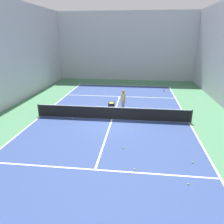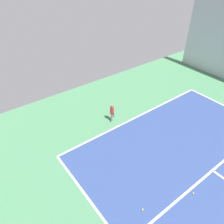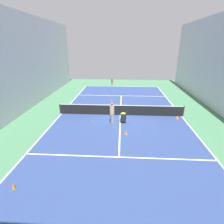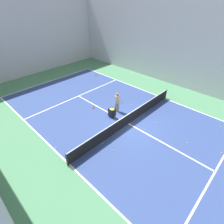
# 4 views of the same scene
# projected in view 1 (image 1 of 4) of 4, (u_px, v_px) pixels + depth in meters

# --- Properties ---
(ground_plane) EXTENTS (34.47, 34.47, 0.00)m
(ground_plane) POSITION_uv_depth(u_px,v_px,m) (112.00, 119.00, 16.03)
(ground_plane) COLOR #477F56
(court_playing_area) EXTENTS (11.01, 23.36, 0.00)m
(court_playing_area) POSITION_uv_depth(u_px,v_px,m) (112.00, 119.00, 16.03)
(court_playing_area) COLOR navy
(court_playing_area) RESTS_ON ground
(line_baseline_far) EXTENTS (11.01, 0.10, 0.00)m
(line_baseline_far) POSITION_uv_depth(u_px,v_px,m) (123.00, 85.00, 26.97)
(line_baseline_far) COLOR white
(line_baseline_far) RESTS_ON ground
(line_sideline_left) EXTENTS (0.10, 23.36, 0.00)m
(line_sideline_left) POSITION_uv_depth(u_px,v_px,m) (41.00, 116.00, 16.66)
(line_sideline_left) COLOR white
(line_sideline_left) RESTS_ON ground
(line_sideline_right) EXTENTS (0.10, 23.36, 0.00)m
(line_sideline_right) POSITION_uv_depth(u_px,v_px,m) (189.00, 123.00, 15.40)
(line_sideline_right) COLOR white
(line_sideline_right) RESTS_ON ground
(line_service_near) EXTENTS (11.01, 0.10, 0.00)m
(line_service_near) POSITION_uv_depth(u_px,v_px,m) (95.00, 170.00, 10.01)
(line_service_near) COLOR white
(line_service_near) RESTS_ON ground
(line_service_far) EXTENTS (11.01, 0.10, 0.00)m
(line_service_far) POSITION_uv_depth(u_px,v_px,m) (120.00, 96.00, 22.05)
(line_service_far) COLOR white
(line_service_far) RESTS_ON ground
(line_centre_service) EXTENTS (0.10, 12.85, 0.00)m
(line_centre_service) POSITION_uv_depth(u_px,v_px,m) (112.00, 119.00, 16.03)
(line_centre_service) COLOR white
(line_centre_service) RESTS_ON ground
(hall_enclosure_far) EXTENTS (18.11, 0.15, 8.83)m
(hall_enclosure_far) POSITION_uv_depth(u_px,v_px,m) (126.00, 47.00, 28.91)
(hall_enclosure_far) COLOR silver
(hall_enclosure_far) RESTS_ON ground
(tennis_net) EXTENTS (11.31, 0.10, 0.97)m
(tennis_net) POSITION_uv_depth(u_px,v_px,m) (112.00, 113.00, 15.86)
(tennis_net) COLOR #2D2D33
(tennis_net) RESTS_ON ground
(coach_at_net) EXTENTS (0.45, 0.69, 1.80)m
(coach_at_net) POSITION_uv_depth(u_px,v_px,m) (123.00, 99.00, 17.32)
(coach_at_net) COLOR gray
(coach_at_net) RESTS_ON ground
(ball_cart) EXTENTS (0.45, 0.48, 0.83)m
(ball_cart) POSITION_uv_depth(u_px,v_px,m) (111.00, 106.00, 17.32)
(ball_cart) COLOR black
(ball_cart) RESTS_ON ground
(training_cone_0) EXTENTS (0.17, 0.17, 0.33)m
(training_cone_0) POSITION_uv_depth(u_px,v_px,m) (164.00, 90.00, 23.91)
(training_cone_0) COLOR orange
(training_cone_0) RESTS_ON ground
(training_cone_1) EXTENTS (0.20, 0.20, 0.30)m
(training_cone_1) POSITION_uv_depth(u_px,v_px,m) (112.00, 103.00, 19.45)
(training_cone_1) COLOR orange
(training_cone_1) RESTS_ON ground
(training_cone_2) EXTENTS (0.26, 0.26, 0.26)m
(training_cone_2) POSITION_uv_depth(u_px,v_px,m) (50.00, 113.00, 17.04)
(training_cone_2) COLOR orange
(training_cone_2) RESTS_ON ground
(tennis_ball_0) EXTENTS (0.07, 0.07, 0.07)m
(tennis_ball_0) POSITION_uv_depth(u_px,v_px,m) (73.00, 118.00, 16.20)
(tennis_ball_0) COLOR yellow
(tennis_ball_0) RESTS_ON ground
(tennis_ball_1) EXTENTS (0.07, 0.07, 0.07)m
(tennis_ball_1) POSITION_uv_depth(u_px,v_px,m) (134.00, 85.00, 26.77)
(tennis_ball_1) COLOR yellow
(tennis_ball_1) RESTS_ON ground
(tennis_ball_2) EXTENTS (0.07, 0.07, 0.07)m
(tennis_ball_2) POSITION_uv_depth(u_px,v_px,m) (40.00, 117.00, 16.34)
(tennis_ball_2) COLOR yellow
(tennis_ball_2) RESTS_ON ground
(tennis_ball_3) EXTENTS (0.07, 0.07, 0.07)m
(tennis_ball_3) POSITION_uv_depth(u_px,v_px,m) (188.00, 184.00, 9.00)
(tennis_ball_3) COLOR yellow
(tennis_ball_3) RESTS_ON ground
(tennis_ball_4) EXTENTS (0.07, 0.07, 0.07)m
(tennis_ball_4) POSITION_uv_depth(u_px,v_px,m) (51.00, 109.00, 18.31)
(tennis_ball_4) COLOR yellow
(tennis_ball_4) RESTS_ON ground
(tennis_ball_5) EXTENTS (0.07, 0.07, 0.07)m
(tennis_ball_5) POSITION_uv_depth(u_px,v_px,m) (192.00, 162.00, 10.53)
(tennis_ball_5) COLOR yellow
(tennis_ball_5) RESTS_ON ground
(tennis_ball_6) EXTENTS (0.07, 0.07, 0.07)m
(tennis_ball_6) POSITION_uv_depth(u_px,v_px,m) (144.00, 113.00, 17.27)
(tennis_ball_6) COLOR yellow
(tennis_ball_6) RESTS_ON ground
(tennis_ball_9) EXTENTS (0.07, 0.07, 0.07)m
(tennis_ball_9) POSITION_uv_depth(u_px,v_px,m) (123.00, 148.00, 11.92)
(tennis_ball_9) COLOR yellow
(tennis_ball_9) RESTS_ON ground
(tennis_ball_10) EXTENTS (0.07, 0.07, 0.07)m
(tennis_ball_10) POSITION_uv_depth(u_px,v_px,m) (69.00, 123.00, 15.29)
(tennis_ball_10) COLOR yellow
(tennis_ball_10) RESTS_ON ground
(tennis_ball_11) EXTENTS (0.07, 0.07, 0.07)m
(tennis_ball_11) POSITION_uv_depth(u_px,v_px,m) (134.00, 129.00, 14.35)
(tennis_ball_11) COLOR yellow
(tennis_ball_11) RESTS_ON ground
(tennis_ball_12) EXTENTS (0.07, 0.07, 0.07)m
(tennis_ball_12) POSITION_uv_depth(u_px,v_px,m) (134.00, 169.00, 9.98)
(tennis_ball_12) COLOR yellow
(tennis_ball_12) RESTS_ON ground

